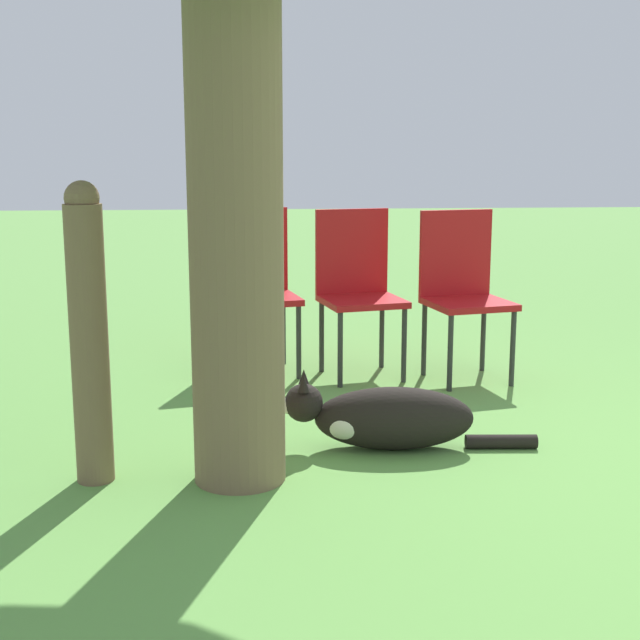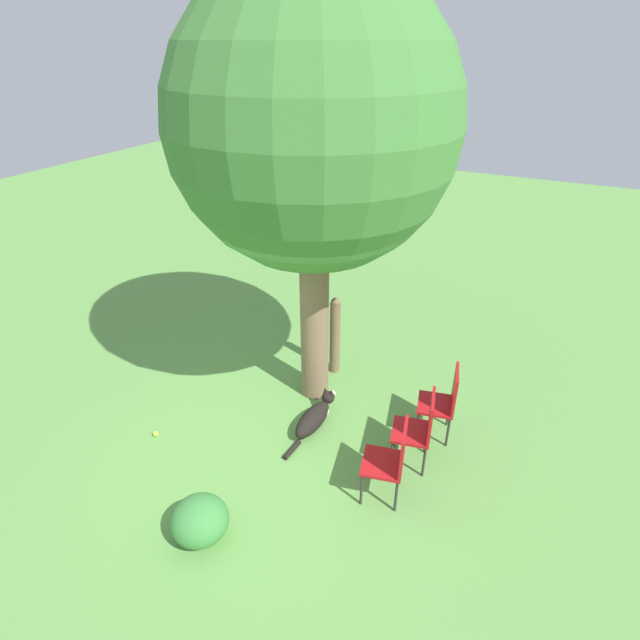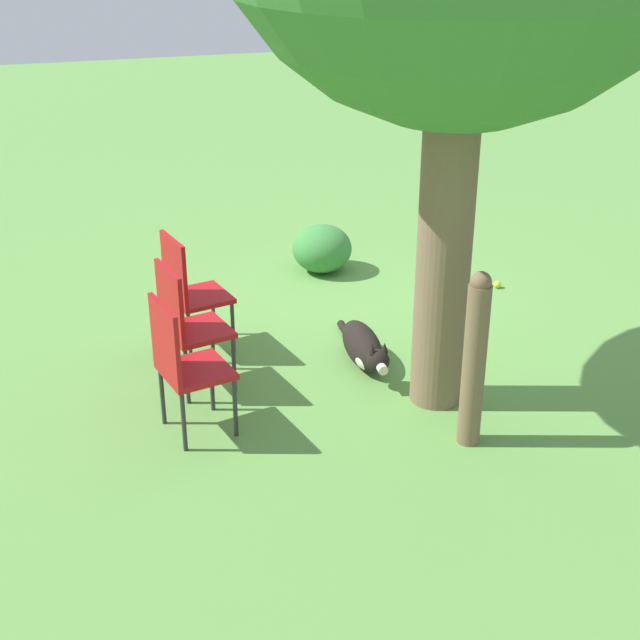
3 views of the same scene
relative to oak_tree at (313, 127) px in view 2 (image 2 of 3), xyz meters
The scene contains 9 objects.
ground_plane 3.64m from the oak_tree, 93.60° to the right, with size 30.00×30.00×0.00m, color #609947.
oak_tree is the anchor object (origin of this frame).
dog 3.41m from the oak_tree, 63.56° to the right, with size 0.30×1.18×0.35m.
fence_post 2.93m from the oak_tree, 87.02° to the left, with size 0.15×0.15×1.20m.
red_chair_0 3.54m from the oak_tree, 39.74° to the right, with size 0.50×0.52×0.96m.
red_chair_1 3.43m from the oak_tree, 22.23° to the right, with size 0.50×0.52×0.96m.
red_chair_2 3.43m from the oak_tree, ahead, with size 0.50×0.52×0.96m.
tennis_ball 4.07m from the oak_tree, 129.63° to the right, with size 0.07×0.07×0.07m.
low_shrub 4.14m from the oak_tree, 89.40° to the right, with size 0.57×0.57×0.45m.
Camera 2 is at (2.56, -3.91, 4.33)m, focal length 28.00 mm.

